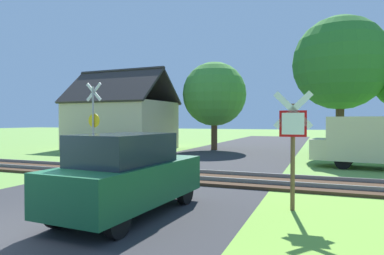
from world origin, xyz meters
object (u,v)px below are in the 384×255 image
(crossing_sign_far, at_px, (93,118))
(tree_center, at_px, (214,94))
(tree_right, at_px, (340,63))
(mail_truck, at_px, (377,140))
(house, at_px, (121,123))
(parked_car, at_px, (128,174))
(stop_sign_near, at_px, (293,138))

(crossing_sign_far, height_order, tree_center, tree_center)
(crossing_sign_far, bearing_deg, tree_right, 43.25)
(mail_truck, bearing_deg, crossing_sign_far, 113.83)
(mail_truck, bearing_deg, tree_center, 62.66)
(house, xyz_separation_m, parked_car, (9.92, -15.27, -1.02))
(tree_right, height_order, mail_truck, tree_right)
(stop_sign_near, xyz_separation_m, house, (-13.25, 13.62, 0.26))
(tree_right, bearing_deg, parked_car, -107.50)
(house, relative_size, tree_center, 1.20)
(crossing_sign_far, xyz_separation_m, tree_center, (2.74, 10.10, 1.79))
(mail_truck, bearing_deg, parked_car, 157.26)
(tree_right, relative_size, tree_center, 1.32)
(stop_sign_near, height_order, crossing_sign_far, crossing_sign_far)
(parked_car, bearing_deg, house, 126.75)
(tree_right, height_order, parked_car, tree_right)
(stop_sign_near, relative_size, mail_truck, 0.53)
(tree_right, distance_m, mail_truck, 7.20)
(mail_truck, bearing_deg, tree_right, 20.95)
(crossing_sign_far, bearing_deg, house, 118.85)
(mail_truck, xyz_separation_m, parked_car, (-6.15, -9.95, -0.34))
(crossing_sign_far, xyz_separation_m, mail_truck, (12.11, 3.22, -0.93))
(tree_center, distance_m, mail_truck, 11.94)
(crossing_sign_far, bearing_deg, mail_truck, 18.83)
(crossing_sign_far, bearing_deg, tree_center, 78.78)
(house, relative_size, mail_truck, 1.46)
(stop_sign_near, relative_size, tree_right, 0.33)
(tree_center, distance_m, parked_car, 17.41)
(house, height_order, tree_center, tree_center)
(stop_sign_near, xyz_separation_m, tree_center, (-6.54, 15.18, 2.30))
(crossing_sign_far, relative_size, tree_right, 0.47)
(parked_car, bearing_deg, mail_truck, 62.04)
(crossing_sign_far, distance_m, house, 9.42)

